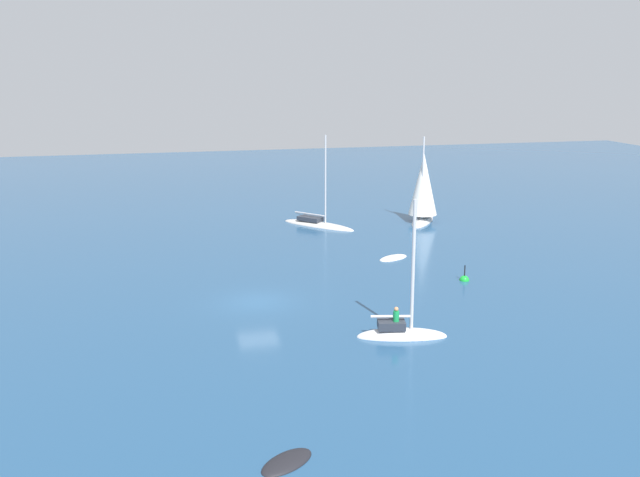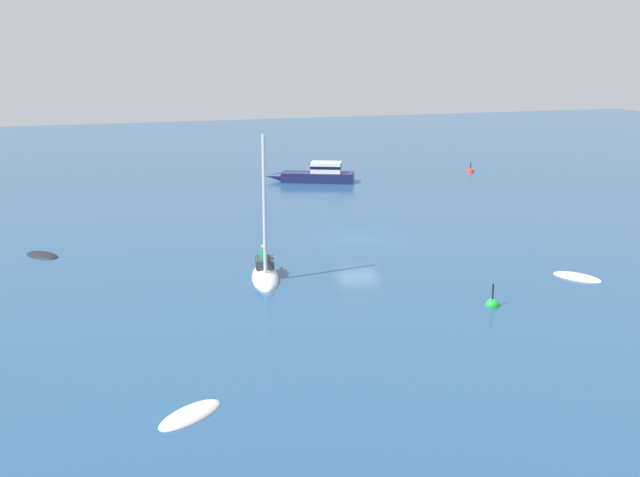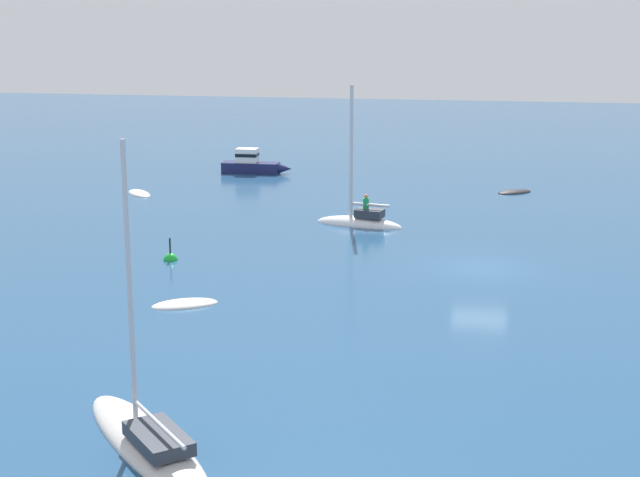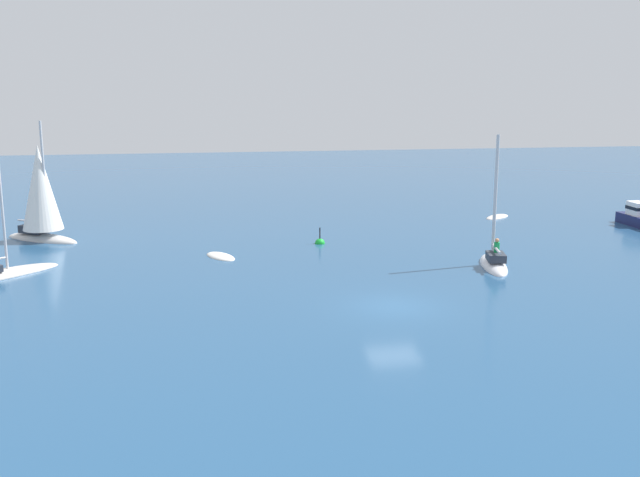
{
  "view_description": "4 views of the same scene",
  "coord_description": "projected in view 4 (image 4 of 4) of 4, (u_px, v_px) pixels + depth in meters",
  "views": [
    {
      "loc": [
        -6.25,
        -42.31,
        14.36
      ],
      "look_at": [
        5.07,
        4.57,
        2.67
      ],
      "focal_mm": 40.67,
      "sensor_mm": 36.0,
      "label": 1
    },
    {
      "loc": [
        46.93,
        -17.82,
        12.03
      ],
      "look_at": [
        10.52,
        -5.93,
        2.88
      ],
      "focal_mm": 46.74,
      "sensor_mm": 36.0,
      "label": 2
    },
    {
      "loc": [
        -0.2,
        43.1,
        11.62
      ],
      "look_at": [
        6.86,
        3.42,
        1.88
      ],
      "focal_mm": 54.3,
      "sensor_mm": 36.0,
      "label": 3
    },
    {
      "loc": [
        -32.82,
        8.92,
        10.46
      ],
      "look_at": [
        12.11,
        1.6,
        0.82
      ],
      "focal_mm": 41.8,
      "sensor_mm": 36.0,
      "label": 4
    }
  ],
  "objects": [
    {
      "name": "launch_1",
      "position": [
        640.0,
        218.0,
        54.55
      ],
      "size": [
        4.99,
        1.33,
        1.76
      ],
      "rotation": [
        0.0,
        0.0,
        3.15
      ],
      "color": "#191E4C",
      "rests_on": "ground"
    },
    {
      "name": "sailboat",
      "position": [
        41.0,
        197.0,
        49.4
      ],
      "size": [
        4.55,
        5.75,
        8.4
      ],
      "rotation": [
        0.0,
        0.0,
        4.13
      ],
      "color": "silver",
      "rests_on": "ground"
    },
    {
      "name": "dinghy_1",
      "position": [
        221.0,
        257.0,
        45.19
      ],
      "size": [
        2.93,
        2.34,
        0.4
      ],
      "rotation": [
        0.0,
        0.0,
        0.49
      ],
      "color": "silver",
      "rests_on": "ground"
    },
    {
      "name": "channel_buoy",
      "position": [
        320.0,
        243.0,
        48.93
      ],
      "size": [
        0.67,
        0.67,
        1.4
      ],
      "color": "green",
      "rests_on": "ground"
    },
    {
      "name": "dinghy_2",
      "position": [
        497.0,
        217.0,
        58.31
      ],
      "size": [
        2.62,
        2.87,
        0.4
      ],
      "rotation": [
        0.0,
        0.0,
        2.25
      ],
      "color": "silver",
      "rests_on": "ground"
    },
    {
      "name": "sloop",
      "position": [
        494.0,
        263.0,
        42.81
      ],
      "size": [
        5.07,
        2.38,
        8.01
      ],
      "rotation": [
        0.0,
        0.0,
        6.07
      ],
      "color": "white",
      "rests_on": "ground"
    },
    {
      "name": "ground_plane",
      "position": [
        394.0,
        306.0,
        35.26
      ],
      "size": [
        160.0,
        160.0,
        0.0
      ],
      "primitive_type": "plane",
      "color": "navy"
    }
  ]
}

